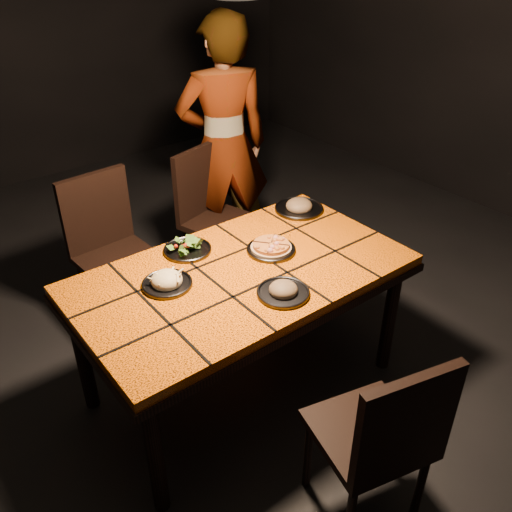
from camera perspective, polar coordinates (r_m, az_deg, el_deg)
room_shell at (r=2.28m, az=-1.78°, el=14.43°), size 6.04×7.04×3.08m
dining_table at (r=2.65m, az=-1.49°, el=-2.94°), size 1.62×0.92×0.75m
chair_near at (r=2.21m, az=13.24°, el=-17.91°), size 0.50×0.50×0.91m
chair_far_left at (r=3.35m, az=-15.21°, el=1.39°), size 0.46×0.46×0.95m
chair_far_right at (r=3.65m, az=-4.82°, el=5.02°), size 0.52×0.52×0.93m
diner at (r=3.76m, az=-3.42°, el=11.44°), size 0.74×0.60×1.74m
plate_pizza at (r=2.74m, az=1.60°, el=0.85°), size 0.29×0.29×0.04m
plate_pasta at (r=2.52m, az=-9.37°, el=-2.69°), size 0.23×0.23×0.08m
plate_salad at (r=2.76m, az=-7.26°, el=0.95°), size 0.24×0.24×0.07m
plate_mushroom_a at (r=2.43m, az=2.88°, el=-3.63°), size 0.24×0.24×0.08m
plate_mushroom_b at (r=3.15m, az=4.56°, el=5.25°), size 0.28×0.28×0.09m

